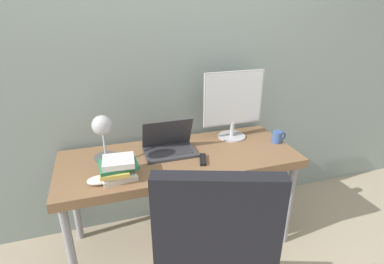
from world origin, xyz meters
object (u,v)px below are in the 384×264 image
(laptop, at_px, (169,146))
(game_controller, at_px, (100,180))
(mug, at_px, (277,137))
(desk_lamp, at_px, (103,132))
(monitor, at_px, (233,103))
(book_stack, at_px, (118,168))

(laptop, distance_m, game_controller, 0.55)
(laptop, relative_size, mug, 3.09)
(desk_lamp, bearing_deg, game_controller, -104.14)
(game_controller, bearing_deg, desk_lamp, 75.86)
(desk_lamp, distance_m, mug, 1.26)
(laptop, bearing_deg, mug, -6.29)
(monitor, bearing_deg, desk_lamp, -169.94)
(book_stack, height_order, mug, book_stack)
(game_controller, bearing_deg, monitor, 20.15)
(monitor, relative_size, book_stack, 2.23)
(laptop, relative_size, monitor, 0.68)
(mug, bearing_deg, game_controller, -172.33)
(desk_lamp, distance_m, book_stack, 0.25)
(monitor, distance_m, book_stack, 0.99)
(book_stack, xyz_separation_m, game_controller, (-0.11, -0.02, -0.05))
(book_stack, height_order, game_controller, book_stack)
(laptop, height_order, monitor, monitor)
(laptop, distance_m, mug, 0.82)
(desk_lamp, relative_size, mug, 3.07)
(mug, bearing_deg, desk_lamp, 178.81)
(book_stack, bearing_deg, desk_lamp, 108.78)
(laptop, xyz_separation_m, monitor, (0.53, 0.11, 0.23))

